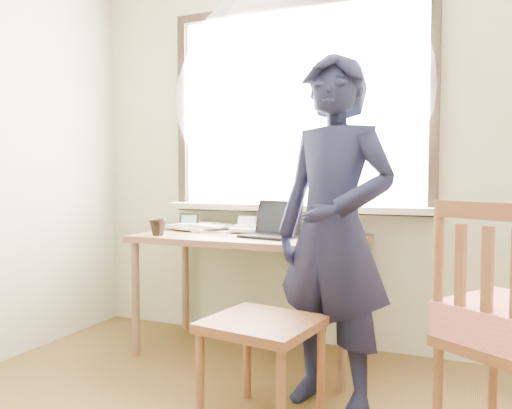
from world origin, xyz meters
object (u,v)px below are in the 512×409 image
at_px(desk, 251,248).
at_px(work_chair, 262,336).
at_px(laptop, 273,228).
at_px(person, 334,233).
at_px(mug_dark, 158,227).
at_px(mug_white, 248,224).

relative_size(desk, work_chair, 2.64).
xyz_separation_m(laptop, person, (0.50, -0.49, 0.04)).
bearing_deg(desk, mug_dark, -155.65).
bearing_deg(person, laptop, 153.30).
relative_size(desk, laptop, 3.88).
bearing_deg(person, mug_white, 155.26).
height_order(desk, mug_white, mug_white).
bearing_deg(work_chair, person, 49.82).
relative_size(laptop, mug_white, 2.74).
height_order(mug_dark, person, person).
distance_m(laptop, person, 0.70).
bearing_deg(person, mug_dark, -175.52).
bearing_deg(laptop, person, -44.41).
distance_m(mug_white, mug_dark, 0.60).
height_order(desk, mug_dark, mug_dark).
bearing_deg(laptop, desk, 168.44).
distance_m(desk, person, 0.86).
height_order(laptop, mug_white, laptop).
relative_size(laptop, mug_dark, 3.31).
bearing_deg(mug_dark, person, -13.23).
xyz_separation_m(desk, work_chair, (0.41, -0.82, -0.28)).
relative_size(mug_white, person, 0.08).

